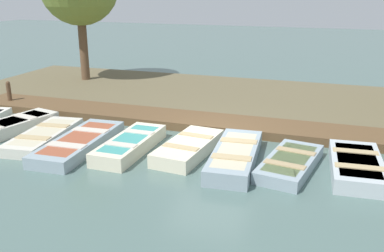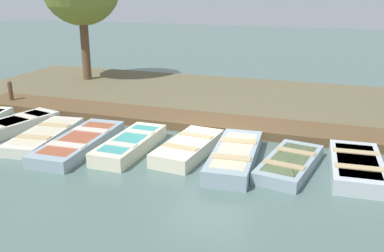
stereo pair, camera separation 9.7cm
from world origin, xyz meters
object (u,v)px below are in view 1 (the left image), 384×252
at_px(rowboat_2, 44,136).
at_px(rowboat_6, 235,156).
at_px(rowboat_1, 9,127).
at_px(rowboat_3, 79,143).
at_px(rowboat_8, 356,166).
at_px(rowboat_5, 189,147).
at_px(rowboat_7, 290,163).
at_px(rowboat_4, 130,144).
at_px(mooring_post_near, 9,94).

relative_size(rowboat_2, rowboat_6, 0.95).
xyz_separation_m(rowboat_1, rowboat_3, (0.48, 2.88, -0.03)).
bearing_deg(rowboat_8, rowboat_5, -92.07).
relative_size(rowboat_3, rowboat_8, 1.27).
distance_m(rowboat_1, rowboat_5, 6.02).
bearing_deg(rowboat_8, rowboat_1, -92.28).
bearing_deg(rowboat_8, rowboat_6, -87.30).
bearing_deg(rowboat_5, rowboat_7, 92.70).
bearing_deg(rowboat_2, rowboat_5, 88.07).
bearing_deg(rowboat_1, rowboat_8, 104.14).
bearing_deg(rowboat_6, rowboat_4, -92.17).
height_order(rowboat_1, rowboat_3, rowboat_1).
xyz_separation_m(rowboat_3, rowboat_5, (-0.59, 3.14, 0.02)).
bearing_deg(mooring_post_near, rowboat_1, 40.05).
height_order(rowboat_7, mooring_post_near, mooring_post_near).
height_order(rowboat_4, rowboat_8, rowboat_4).
bearing_deg(rowboat_8, rowboat_4, -89.47).
relative_size(rowboat_6, rowboat_7, 1.18).
bearing_deg(rowboat_3, rowboat_5, 98.17).
xyz_separation_m(rowboat_5, rowboat_7, (0.14, 2.80, -0.04)).
distance_m(rowboat_2, rowboat_5, 4.53).
height_order(rowboat_6, rowboat_8, rowboat_6).
xyz_separation_m(rowboat_6, rowboat_7, (-0.07, 1.43, -0.05)).
distance_m(rowboat_5, rowboat_6, 1.39).
distance_m(rowboat_4, rowboat_8, 6.08).
bearing_deg(rowboat_8, mooring_post_near, -103.97).
height_order(rowboat_2, rowboat_3, rowboat_3).
distance_m(rowboat_5, rowboat_7, 2.81).
height_order(rowboat_4, rowboat_5, rowboat_4).
bearing_deg(rowboat_2, rowboat_7, 85.10).
relative_size(rowboat_5, rowboat_6, 0.84).
distance_m(rowboat_1, rowboat_7, 8.83).
distance_m(rowboat_4, rowboat_6, 3.03).
distance_m(rowboat_8, mooring_post_near, 12.78).
distance_m(rowboat_6, rowboat_8, 3.05).
bearing_deg(rowboat_7, rowboat_3, -75.80).
relative_size(rowboat_1, rowboat_4, 1.14).
bearing_deg(rowboat_8, rowboat_7, -84.42).
distance_m(rowboat_4, rowboat_7, 4.46).
height_order(rowboat_2, rowboat_8, rowboat_8).
relative_size(rowboat_3, rowboat_5, 1.28).
bearing_deg(rowboat_6, rowboat_1, -94.84).
bearing_deg(rowboat_2, mooring_post_near, -134.33).
bearing_deg(rowboat_4, rowboat_7, 92.82).
relative_size(rowboat_3, rowboat_7, 1.27).
bearing_deg(mooring_post_near, rowboat_4, 67.15).
height_order(rowboat_1, rowboat_4, rowboat_1).
relative_size(rowboat_4, rowboat_8, 1.04).
relative_size(rowboat_7, mooring_post_near, 2.74).
xyz_separation_m(rowboat_4, rowboat_8, (-0.43, 6.06, -0.00)).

